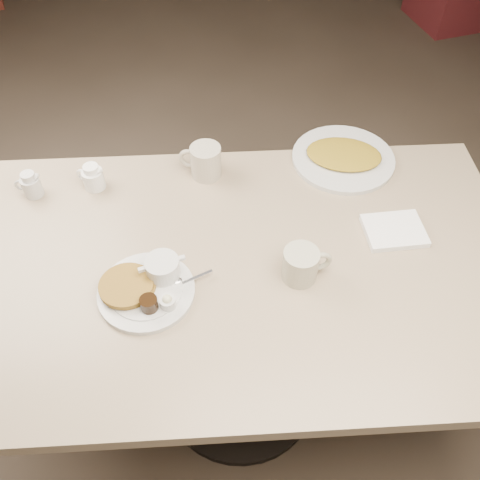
{
  "coord_description": "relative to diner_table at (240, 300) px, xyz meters",
  "views": [
    {
      "loc": [
        -0.05,
        -0.85,
        1.83
      ],
      "look_at": [
        0.0,
        0.02,
        0.82
      ],
      "focal_mm": 39.24,
      "sensor_mm": 36.0,
      "label": 1
    }
  ],
  "objects": [
    {
      "name": "room",
      "position": [
        0.0,
        0.0,
        0.82
      ],
      "size": [
        7.04,
        8.04,
        2.84
      ],
      "color": "#4C3F33",
      "rests_on": "ground"
    },
    {
      "name": "diner_table",
      "position": [
        0.0,
        0.0,
        0.0
      ],
      "size": [
        1.5,
        0.9,
        0.75
      ],
      "color": "tan",
      "rests_on": "ground"
    },
    {
      "name": "main_plate",
      "position": [
        -0.24,
        -0.07,
        0.19
      ],
      "size": [
        0.32,
        0.3,
        0.07
      ],
      "color": "silver",
      "rests_on": "diner_table"
    },
    {
      "name": "coffee_mug_near",
      "position": [
        0.15,
        -0.05,
        0.22
      ],
      "size": [
        0.13,
        0.1,
        0.09
      ],
      "color": "#B3B199",
      "rests_on": "diner_table"
    },
    {
      "name": "napkin",
      "position": [
        0.43,
        0.08,
        0.18
      ],
      "size": [
        0.17,
        0.14,
        0.02
      ],
      "color": "white",
      "rests_on": "diner_table"
    },
    {
      "name": "coffee_mug_far",
      "position": [
        -0.09,
        0.35,
        0.22
      ],
      "size": [
        0.14,
        0.12,
        0.1
      ],
      "color": "#BEB5A1",
      "rests_on": "diner_table"
    },
    {
      "name": "creamer_left",
      "position": [
        -0.59,
        0.29,
        0.21
      ],
      "size": [
        0.09,
        0.07,
        0.08
      ],
      "color": "silver",
      "rests_on": "diner_table"
    },
    {
      "name": "creamer_right",
      "position": [
        -0.42,
        0.32,
        0.21
      ],
      "size": [
        0.09,
        0.07,
        0.08
      ],
      "color": "white",
      "rests_on": "diner_table"
    },
    {
      "name": "hash_plate",
      "position": [
        0.34,
        0.39,
        0.18
      ],
      "size": [
        0.38,
        0.38,
        0.04
      ],
      "color": "silver",
      "rests_on": "diner_table"
    }
  ]
}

